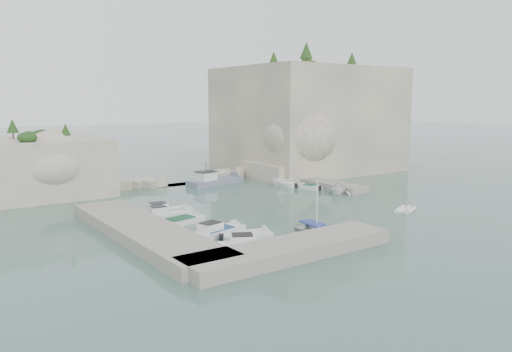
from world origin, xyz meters
TOP-DOWN VIEW (x-y plane):
  - ground at (0.00, 0.00)m, footprint 400.00×400.00m
  - cliff_east at (23.00, 23.00)m, footprint 26.00×22.00m
  - cliff_terrace at (13.00, 18.00)m, footprint 8.00×10.00m
  - outcrop_west at (-20.00, 25.00)m, footprint 16.00×14.00m
  - quay_west at (-17.00, -1.00)m, footprint 5.00×24.00m
  - quay_south at (-10.00, -12.50)m, footprint 18.00×4.00m
  - ledge_east at (13.50, 10.00)m, footprint 3.00×16.00m
  - breakwater at (-1.00, 22.00)m, footprint 28.00×3.00m
  - motorboat_a at (-11.60, 6.01)m, footprint 6.07×2.27m
  - motorboat_b at (-12.39, 4.48)m, footprint 5.38×2.02m
  - motorboat_c at (-12.24, 1.38)m, footprint 5.54×3.02m
  - motorboat_d at (-11.45, -4.13)m, footprint 6.30×3.07m
  - motorboat_e at (-10.03, -6.60)m, footprint 5.06×3.11m
  - motorboat_f at (-11.44, -9.51)m, footprint 6.09×4.41m
  - rowboat at (-3.12, -7.91)m, footprint 4.54×3.49m
  - inflatable_dinghy at (9.82, -7.70)m, footprint 3.46×2.59m
  - tender_east_a at (11.00, 3.44)m, footprint 4.55×4.26m
  - tender_east_b at (10.57, 8.43)m, footprint 1.64×3.88m
  - tender_east_c at (9.71, 12.42)m, footprint 1.71×4.80m
  - tender_east_d at (9.64, 12.59)m, footprint 4.08×2.24m
  - work_boat at (2.10, 18.70)m, footprint 9.46×3.99m
  - rowboat_mast at (-3.12, -7.91)m, footprint 0.10×0.10m
  - vegetation at (17.83, 24.40)m, footprint 53.48×13.88m

SIDE VIEW (x-z plane):
  - ground at x=0.00m, z-range 0.00..0.00m
  - motorboat_a at x=-11.60m, z-range -0.70..0.70m
  - motorboat_b at x=-12.39m, z-range -0.70..0.70m
  - motorboat_c at x=-12.24m, z-range -0.35..0.35m
  - motorboat_d at x=-11.45m, z-range -0.70..0.70m
  - motorboat_e at x=-10.03m, z-range -0.35..0.35m
  - motorboat_f at x=-11.44m, z-range -0.70..0.70m
  - rowboat at x=-3.12m, z-range -0.44..0.44m
  - inflatable_dinghy at x=9.82m, z-range -0.22..0.22m
  - tender_east_a at x=11.00m, z-range -0.97..0.97m
  - tender_east_b at x=10.57m, z-range -0.35..0.35m
  - tender_east_c at x=9.71m, z-range -0.35..0.35m
  - tender_east_d at x=9.64m, z-range -0.75..0.75m
  - work_boat at x=2.10m, z-range -1.10..1.10m
  - ledge_east at x=13.50m, z-range 0.00..0.80m
  - quay_west at x=-17.00m, z-range 0.00..1.10m
  - quay_south at x=-10.00m, z-range 0.00..1.10m
  - breakwater at x=-1.00m, z-range 0.00..1.40m
  - cliff_terrace at x=13.00m, z-range 0.00..2.50m
  - rowboat_mast at x=-3.12m, z-range 0.44..4.64m
  - outcrop_west at x=-20.00m, z-range 0.00..7.00m
  - cliff_east at x=23.00m, z-range 0.00..17.00m
  - vegetation at x=17.83m, z-range 11.23..24.63m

